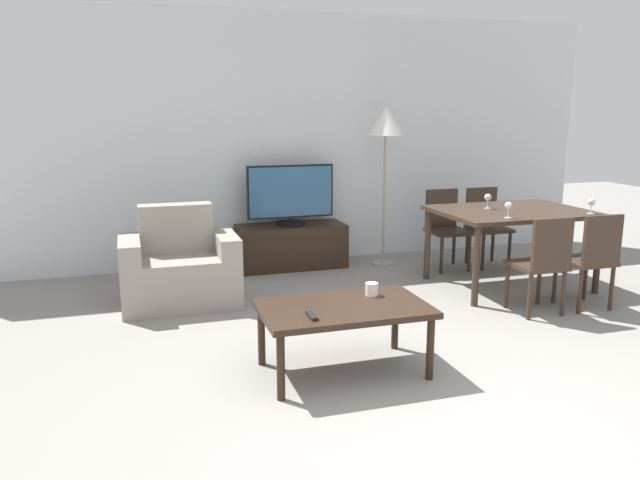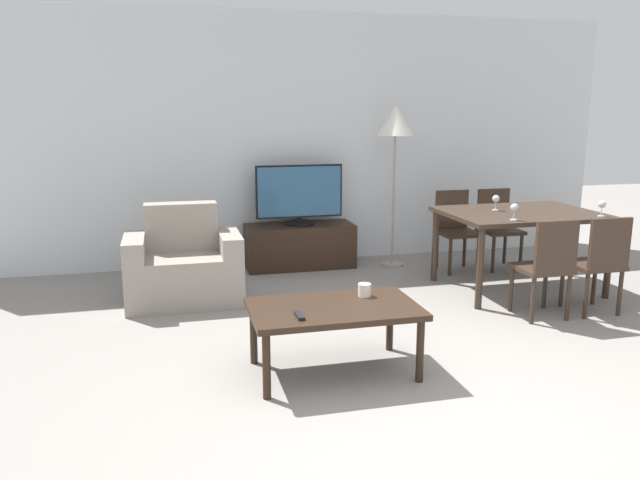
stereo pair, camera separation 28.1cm
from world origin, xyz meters
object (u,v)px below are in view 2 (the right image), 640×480
object	(u,v)px
tv_stand	(300,246)
cup_white_near	(364,290)
dining_chair_far	(497,224)
wine_glass_left	(514,209)
coffee_table	(334,313)
remote_primary	(299,315)
tv	(299,195)
wine_glass_center	(496,200)
dining_table	(520,220)
dining_chair_far_left	(455,226)
dining_chair_near	(547,264)
dining_chair_near_right	(599,260)
floor_lamp	(395,126)
armchair	(184,267)
wine_glass_right	(602,205)

from	to	relation	value
tv_stand	cup_white_near	bearing A→B (deg)	-92.43
dining_chair_far	wine_glass_left	xyz separation A→B (m)	(-0.55, -1.22, 0.38)
coffee_table	cup_white_near	bearing A→B (deg)	31.00
dining_chair_far	remote_primary	distance (m)	3.62
tv	wine_glass_center	size ratio (longest dim) A/B	6.40
dining_table	dining_chair_far	world-z (taller)	dining_chair_far
cup_white_near	coffee_table	bearing A→B (deg)	-149.00
cup_white_near	wine_glass_left	distance (m)	1.89
dining_table	dining_chair_far_left	bearing A→B (deg)	106.53
tv_stand	wine_glass_center	xyz separation A→B (m)	(1.64, -1.21, 0.62)
wine_glass_center	tv_stand	bearing A→B (deg)	143.47
dining_chair_near	remote_primary	size ratio (longest dim) A/B	5.60
tv	wine_glass_left	size ratio (longest dim) A/B	6.40
dining_chair_near_right	remote_primary	bearing A→B (deg)	-164.35
dining_chair_near_right	floor_lamp	bearing A→B (deg)	118.71
tv_stand	coffee_table	bearing A→B (deg)	-97.56
cup_white_near	wine_glass_center	world-z (taller)	wine_glass_center
armchair	dining_chair_near	bearing A→B (deg)	-22.83
tv	floor_lamp	world-z (taller)	floor_lamp
dining_chair_far_left	cup_white_near	world-z (taller)	dining_chair_far_left
wine_glass_right	dining_table	bearing A→B (deg)	142.52
dining_chair_near_right	wine_glass_right	size ratio (longest dim) A/B	5.75
dining_chair_near_right	wine_glass_left	xyz separation A→B (m)	(-0.55, 0.44, 0.38)
dining_chair_far	cup_white_near	bearing A→B (deg)	-136.18
wine_glass_center	dining_chair_far_left	bearing A→B (deg)	93.92
coffee_table	remote_primary	bearing A→B (deg)	-148.94
dining_chair_far	cup_white_near	xyz separation A→B (m)	(-2.19, -2.10, 0.03)
remote_primary	cup_white_near	bearing A→B (deg)	31.03
tv	dining_chair_far	bearing A→B (deg)	-13.47
tv	floor_lamp	distance (m)	1.25
tv_stand	dining_chair_far_left	size ratio (longest dim) A/B	1.38
armchair	floor_lamp	distance (m)	2.67
dining_chair_far	cup_white_near	size ratio (longest dim) A/B	9.61
dining_chair_near	wine_glass_right	world-z (taller)	wine_glass_right
armchair	wine_glass_center	size ratio (longest dim) A/B	6.86
dining_table	dining_chair_near_right	distance (m)	0.89
dining_chair_near	cup_white_near	xyz separation A→B (m)	(-1.70, -0.45, 0.03)
tv	dining_table	bearing A→B (deg)	-35.86
tv	dining_chair_far_left	distance (m)	1.69
remote_primary	wine_glass_center	xyz separation A→B (m)	(2.26, 1.70, 0.39)
dining_chair_far	wine_glass_center	distance (m)	0.92
floor_lamp	wine_glass_left	bearing A→B (deg)	-71.05
dining_chair_far_left	wine_glass_center	size ratio (longest dim) A/B	5.75
wine_glass_left	wine_glass_right	size ratio (longest dim) A/B	1.00
armchair	dining_table	world-z (taller)	armchair
floor_lamp	remote_primary	world-z (taller)	floor_lamp
dining_chair_far_left	remote_primary	distance (m)	3.27
wine_glass_left	cup_white_near	bearing A→B (deg)	-151.66
dining_chair_near	wine_glass_center	world-z (taller)	wine_glass_center
floor_lamp	armchair	bearing A→B (deg)	-161.22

